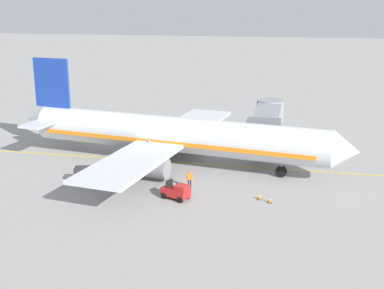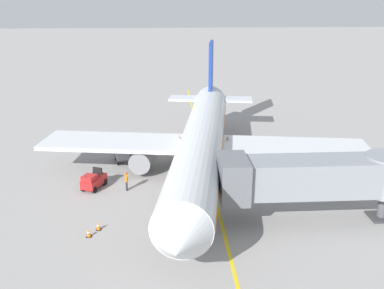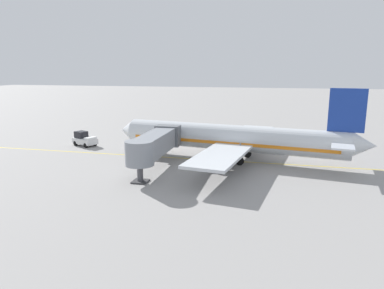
# 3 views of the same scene
# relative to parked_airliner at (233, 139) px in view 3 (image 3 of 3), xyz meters

# --- Properties ---
(ground_plane) EXTENTS (400.00, 400.00, 0.00)m
(ground_plane) POSITION_rel_parked_airliner_xyz_m (-0.67, 1.48, -3.19)
(ground_plane) COLOR gray
(gate_lead_in_line) EXTENTS (0.24, 80.00, 0.01)m
(gate_lead_in_line) POSITION_rel_parked_airliner_xyz_m (-0.67, 1.48, -3.18)
(gate_lead_in_line) COLOR gold
(gate_lead_in_line) RESTS_ON ground
(parked_airliner) EXTENTS (30.44, 37.28, 10.63)m
(parked_airliner) POSITION_rel_parked_airliner_xyz_m (0.00, 0.00, 0.00)
(parked_airliner) COLOR silver
(parked_airliner) RESTS_ON ground
(jet_bridge) EXTENTS (13.86, 3.50, 4.98)m
(jet_bridge) POSITION_rel_parked_airliner_xyz_m (-7.30, 9.28, 0.27)
(jet_bridge) COLOR gray
(jet_bridge) RESTS_ON ground
(pushback_tractor) EXTENTS (3.80, 4.91, 2.40)m
(pushback_tractor) POSITION_rel_parked_airliner_xyz_m (3.98, 26.01, -2.09)
(pushback_tractor) COLOR silver
(pushback_tractor) RESTS_ON ground
(baggage_tug_lead) EXTENTS (2.07, 2.77, 1.62)m
(baggage_tug_lead) POSITION_rel_parked_airliner_xyz_m (9.51, 2.62, -2.47)
(baggage_tug_lead) COLOR #B21E1E
(baggage_tug_lead) RESTS_ON ground
(baggage_cart_front) EXTENTS (1.79, 2.98, 1.58)m
(baggage_cart_front) POSITION_rel_parked_airliner_xyz_m (7.63, -3.67, -2.24)
(baggage_cart_front) COLOR #4C4C51
(baggage_cart_front) RESTS_ON ground
(baggage_cart_second_in_train) EXTENTS (1.79, 2.98, 1.58)m
(baggage_cart_second_in_train) POSITION_rel_parked_airliner_xyz_m (7.31, -6.74, -2.24)
(baggage_cart_second_in_train) COLOR #4C4C51
(baggage_cart_second_in_train) RESTS_ON ground
(ground_crew_wing_walker) EXTENTS (0.30, 0.73, 1.69)m
(ground_crew_wing_walker) POSITION_rel_parked_airliner_xyz_m (6.65, 3.17, -2.23)
(ground_crew_wing_walker) COLOR #232328
(ground_crew_wing_walker) RESTS_ON ground
(safety_cone_nose_left) EXTENTS (0.36, 0.36, 0.59)m
(safety_cone_nose_left) POSITION_rel_parked_airliner_xyz_m (8.11, 9.76, -2.90)
(safety_cone_nose_left) COLOR black
(safety_cone_nose_left) RESTS_ON ground
(safety_cone_nose_right) EXTENTS (0.36, 0.36, 0.59)m
(safety_cone_nose_right) POSITION_rel_parked_airliner_xyz_m (8.64, 10.68, -2.90)
(safety_cone_nose_right) COLOR black
(safety_cone_nose_right) RESTS_ON ground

